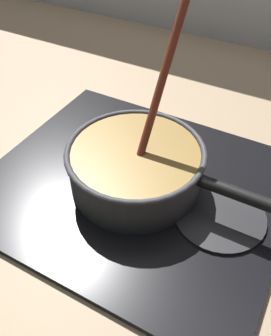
{
  "coord_description": "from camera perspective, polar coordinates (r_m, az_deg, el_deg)",
  "views": [
    {
      "loc": [
        0.33,
        -0.37,
        0.51
      ],
      "look_at": [
        0.09,
        0.06,
        0.05
      ],
      "focal_mm": 38.97,
      "sensor_mm": 36.0,
      "label": 1
    }
  ],
  "objects": [
    {
      "name": "ground",
      "position": [
        0.73,
        -8.31,
        -4.63
      ],
      "size": [
        2.4,
        1.6,
        0.04
      ],
      "primitive_type": "cube",
      "color": "#9E8466"
    },
    {
      "name": "burner_ring",
      "position": [
        0.7,
        0.0,
        -2.19
      ],
      "size": [
        0.17,
        0.17,
        0.01
      ],
      "primitive_type": "torus",
      "color": "#592D0C",
      "rests_on": "hob_plate"
    },
    {
      "name": "spare_burner",
      "position": [
        0.66,
        13.02,
        -7.22
      ],
      "size": [
        0.16,
        0.16,
        0.01
      ],
      "primitive_type": "cylinder",
      "color": "#262628",
      "rests_on": "hob_plate"
    },
    {
      "name": "cooking_pan",
      "position": [
        0.67,
        0.15,
        0.32
      ],
      "size": [
        0.42,
        0.26,
        0.31
      ],
      "color": "#38383D",
      "rests_on": "hob_plate"
    },
    {
      "name": "hob_plate",
      "position": [
        0.71,
        0.0,
        -2.76
      ],
      "size": [
        0.56,
        0.48,
        0.01
      ],
      "primitive_type": "cube",
      "color": "black",
      "rests_on": "ground"
    }
  ]
}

